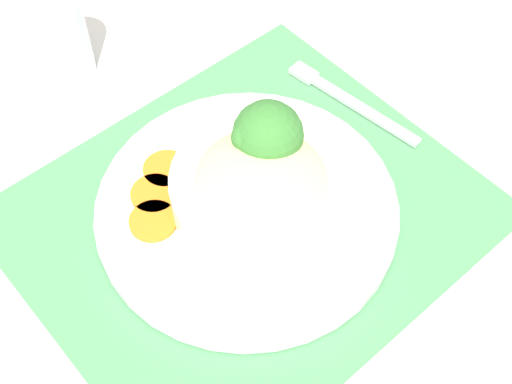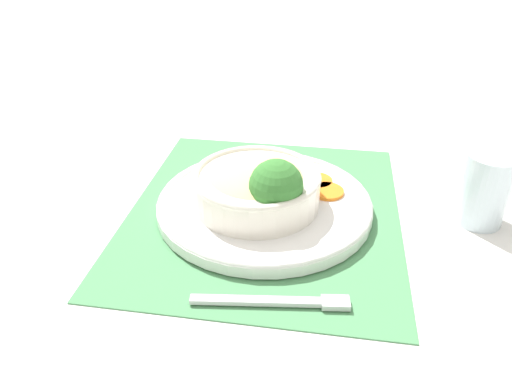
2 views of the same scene
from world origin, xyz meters
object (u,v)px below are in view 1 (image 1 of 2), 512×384
Objects in this scene: bowl at (261,188)px; fork at (341,96)px; broccoli_floret at (267,136)px; water_glass at (61,42)px.

bowl is 0.20m from fork.
bowl is 1.00× the size of fork.
broccoli_floret is 0.29m from water_glass.
water_glass is at bearing 93.39° from bowl.
broccoli_floret is at bearing 38.45° from bowl.
water_glass is (-0.06, 0.29, -0.03)m from broccoli_floret.
fork is at bearing 16.25° from bowl.
bowl is at bearing -141.55° from broccoli_floret.
bowl is 2.02× the size of broccoli_floret.
water_glass reaches higher than bowl.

